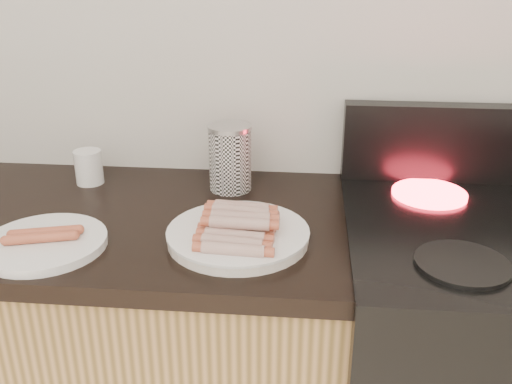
# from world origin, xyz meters

# --- Properties ---
(wall_back) EXTENTS (4.00, 0.04, 2.60)m
(wall_back) POSITION_xyz_m (0.00, 2.00, 1.30)
(wall_back) COLOR silver
(wall_back) RESTS_ON ground
(stove_panel) EXTENTS (0.76, 0.06, 0.20)m
(stove_panel) POSITION_xyz_m (0.78, 1.96, 1.01)
(stove_panel) COLOR black
(stove_panel) RESTS_ON stove
(burner_near_left) EXTENTS (0.18, 0.18, 0.01)m
(burner_near_left) POSITION_xyz_m (0.61, 1.51, 0.92)
(burner_near_left) COLOR black
(burner_near_left) RESTS_ON stove
(burner_far_left) EXTENTS (0.18, 0.18, 0.01)m
(burner_far_left) POSITION_xyz_m (0.61, 1.84, 0.92)
(burner_far_left) COLOR #FF1E2D
(burner_far_left) RESTS_ON stove
(main_plate) EXTENTS (0.37, 0.37, 0.02)m
(main_plate) POSITION_xyz_m (0.17, 1.59, 0.91)
(main_plate) COLOR white
(main_plate) RESTS_ON counter_slab
(side_plate) EXTENTS (0.32, 0.32, 0.02)m
(side_plate) POSITION_xyz_m (-0.23, 1.52, 0.91)
(side_plate) COLOR white
(side_plate) RESTS_ON counter_slab
(hotdog_pile) EXTENTS (0.12, 0.24, 0.05)m
(hotdog_pile) POSITION_xyz_m (0.17, 1.59, 0.94)
(hotdog_pile) COLOR brown
(hotdog_pile) RESTS_ON main_plate
(plain_sausages) EXTENTS (0.14, 0.08, 0.02)m
(plain_sausages) POSITION_xyz_m (-0.23, 1.52, 0.93)
(plain_sausages) COLOR #B5632F
(plain_sausages) RESTS_ON side_plate
(canister) EXTENTS (0.11, 0.11, 0.17)m
(canister) POSITION_xyz_m (0.12, 1.87, 0.98)
(canister) COLOR white
(canister) RESTS_ON counter_slab
(mug) EXTENTS (0.09, 0.09, 0.09)m
(mug) POSITION_xyz_m (-0.26, 1.87, 0.94)
(mug) COLOR white
(mug) RESTS_ON counter_slab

